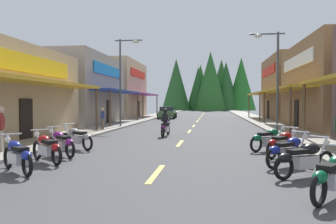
{
  "coord_description": "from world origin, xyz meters",
  "views": [
    {
      "loc": [
        1.49,
        -1.18,
        1.92
      ],
      "look_at": [
        -2.43,
        28.57,
        1.05
      ],
      "focal_mm": 36.04,
      "sensor_mm": 36.0,
      "label": 1
    }
  ],
  "objects_px": {
    "motorcycle_parked_right_3": "(283,143)",
    "motorcycle_parked_left_1": "(17,155)",
    "motorcycle_parked_right_0": "(334,175)",
    "motorcycle_parked_right_2": "(289,150)",
    "pedestrian_by_shop": "(102,118)",
    "streetlamp_left": "(124,71)",
    "motorcycle_parked_left_3": "(61,142)",
    "parked_car_curbside": "(167,113)",
    "motorcycle_parked_left_4": "(77,137)",
    "motorcycle_parked_right_4": "(269,139)",
    "motorcycle_parked_right_1": "(305,158)",
    "pedestrian_waiting": "(1,126)",
    "motorcycle_parked_left_2": "(47,147)",
    "streetlamp_right": "(272,68)",
    "rider_cruising_lead": "(165,125)"
  },
  "relations": [
    {
      "from": "streetlamp_right",
      "to": "motorcycle_parked_right_1",
      "type": "distance_m",
      "value": 12.8
    },
    {
      "from": "pedestrian_waiting",
      "to": "motorcycle_parked_left_3",
      "type": "bearing_deg",
      "value": 141.17
    },
    {
      "from": "pedestrian_waiting",
      "to": "motorcycle_parked_left_2",
      "type": "bearing_deg",
      "value": 113.18
    },
    {
      "from": "motorcycle_parked_left_3",
      "to": "pedestrian_waiting",
      "type": "distance_m",
      "value": 2.38
    },
    {
      "from": "motorcycle_parked_right_2",
      "to": "pedestrian_waiting",
      "type": "distance_m",
      "value": 10.03
    },
    {
      "from": "streetlamp_left",
      "to": "motorcycle_parked_right_4",
      "type": "height_order",
      "value": "streetlamp_left"
    },
    {
      "from": "motorcycle_parked_right_0",
      "to": "motorcycle_parked_left_1",
      "type": "height_order",
      "value": "same"
    },
    {
      "from": "motorcycle_parked_right_2",
      "to": "pedestrian_by_shop",
      "type": "xyz_separation_m",
      "value": [
        -9.6,
        11.47,
        0.4
      ]
    },
    {
      "from": "motorcycle_parked_right_0",
      "to": "rider_cruising_lead",
      "type": "bearing_deg",
      "value": 61.54
    },
    {
      "from": "pedestrian_by_shop",
      "to": "parked_car_curbside",
      "type": "distance_m",
      "value": 17.95
    },
    {
      "from": "motorcycle_parked_right_1",
      "to": "streetlamp_right",
      "type": "bearing_deg",
      "value": 50.04
    },
    {
      "from": "streetlamp_left",
      "to": "motorcycle_parked_right_2",
      "type": "relative_size",
      "value": 4.03
    },
    {
      "from": "motorcycle_parked_right_1",
      "to": "parked_car_curbside",
      "type": "bearing_deg",
      "value": 69.94
    },
    {
      "from": "motorcycle_parked_right_2",
      "to": "motorcycle_parked_left_4",
      "type": "relative_size",
      "value": 0.89
    },
    {
      "from": "motorcycle_parked_right_0",
      "to": "motorcycle_parked_left_2",
      "type": "height_order",
      "value": "same"
    },
    {
      "from": "motorcycle_parked_right_3",
      "to": "streetlamp_right",
      "type": "bearing_deg",
      "value": 33.08
    },
    {
      "from": "motorcycle_parked_right_0",
      "to": "motorcycle_parked_left_4",
      "type": "distance_m",
      "value": 9.99
    },
    {
      "from": "motorcycle_parked_right_3",
      "to": "motorcycle_parked_right_1",
      "type": "bearing_deg",
      "value": -141.54
    },
    {
      "from": "streetlamp_left",
      "to": "motorcycle_parked_left_3",
      "type": "relative_size",
      "value": 3.93
    },
    {
      "from": "motorcycle_parked_right_0",
      "to": "motorcycle_parked_left_3",
      "type": "height_order",
      "value": "same"
    },
    {
      "from": "motorcycle_parked_right_0",
      "to": "motorcycle_parked_left_2",
      "type": "distance_m",
      "value": 8.19
    },
    {
      "from": "motorcycle_parked_left_2",
      "to": "parked_car_curbside",
      "type": "height_order",
      "value": "parked_car_curbside"
    },
    {
      "from": "motorcycle_parked_right_4",
      "to": "motorcycle_parked_left_3",
      "type": "distance_m",
      "value": 7.92
    },
    {
      "from": "streetlamp_left",
      "to": "pedestrian_by_shop",
      "type": "distance_m",
      "value": 4.58
    },
    {
      "from": "streetlamp_right",
      "to": "motorcycle_parked_left_3",
      "type": "relative_size",
      "value": 3.64
    },
    {
      "from": "motorcycle_parked_left_3",
      "to": "parked_car_curbside",
      "type": "xyz_separation_m",
      "value": [
        0.05,
        28.29,
        0.2
      ]
    },
    {
      "from": "motorcycle_parked_left_1",
      "to": "motorcycle_parked_right_4",
      "type": "bearing_deg",
      "value": -105.49
    },
    {
      "from": "motorcycle_parked_right_2",
      "to": "motorcycle_parked_left_1",
      "type": "height_order",
      "value": "same"
    },
    {
      "from": "motorcycle_parked_right_2",
      "to": "motorcycle_parked_right_4",
      "type": "xyz_separation_m",
      "value": [
        -0.05,
        3.28,
        0.0
      ]
    },
    {
      "from": "motorcycle_parked_right_1",
      "to": "motorcycle_parked_left_1",
      "type": "bearing_deg",
      "value": 149.19
    },
    {
      "from": "motorcycle_parked_left_2",
      "to": "motorcycle_parked_left_3",
      "type": "height_order",
      "value": "same"
    },
    {
      "from": "streetlamp_right",
      "to": "motorcycle_parked_right_4",
      "type": "bearing_deg",
      "value": -100.45
    },
    {
      "from": "motorcycle_parked_right_1",
      "to": "motorcycle_parked_left_3",
      "type": "height_order",
      "value": "same"
    },
    {
      "from": "motorcycle_parked_right_3",
      "to": "pedestrian_waiting",
      "type": "distance_m",
      "value": 10.18
    },
    {
      "from": "streetlamp_left",
      "to": "motorcycle_parked_right_3",
      "type": "relative_size",
      "value": 3.94
    },
    {
      "from": "motorcycle_parked_right_2",
      "to": "parked_car_curbside",
      "type": "xyz_separation_m",
      "value": [
        -7.59,
        29.31,
        0.2
      ]
    },
    {
      "from": "motorcycle_parked_right_3",
      "to": "motorcycle_parked_left_3",
      "type": "relative_size",
      "value": 1.0
    },
    {
      "from": "motorcycle_parked_left_3",
      "to": "pedestrian_waiting",
      "type": "relative_size",
      "value": 0.96
    },
    {
      "from": "motorcycle_parked_left_1",
      "to": "pedestrian_by_shop",
      "type": "height_order",
      "value": "pedestrian_by_shop"
    },
    {
      "from": "motorcycle_parked_right_0",
      "to": "motorcycle_parked_right_1",
      "type": "distance_m",
      "value": 1.96
    },
    {
      "from": "motorcycle_parked_right_1",
      "to": "parked_car_curbside",
      "type": "height_order",
      "value": "parked_car_curbside"
    },
    {
      "from": "streetlamp_right",
      "to": "motorcycle_parked_right_1",
      "type": "bearing_deg",
      "value": -95.92
    },
    {
      "from": "streetlamp_left",
      "to": "motorcycle_parked_left_4",
      "type": "distance_m",
      "value": 12.35
    },
    {
      "from": "motorcycle_parked_right_3",
      "to": "motorcycle_parked_right_0",
      "type": "bearing_deg",
      "value": -140.36
    },
    {
      "from": "motorcycle_parked_right_3",
      "to": "motorcycle_parked_left_1",
      "type": "relative_size",
      "value": 0.99
    },
    {
      "from": "motorcycle_parked_left_4",
      "to": "motorcycle_parked_right_4",
      "type": "bearing_deg",
      "value": -143.5
    },
    {
      "from": "streetlamp_right",
      "to": "motorcycle_parked_left_3",
      "type": "height_order",
      "value": "streetlamp_right"
    },
    {
      "from": "motorcycle_parked_left_1",
      "to": "parked_car_curbside",
      "type": "distance_m",
      "value": 31.18
    },
    {
      "from": "motorcycle_parked_left_3",
      "to": "parked_car_curbside",
      "type": "relative_size",
      "value": 0.39
    },
    {
      "from": "motorcycle_parked_right_2",
      "to": "motorcycle_parked_left_4",
      "type": "xyz_separation_m",
      "value": [
        -7.77,
        2.74,
        0.0
      ]
    }
  ]
}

